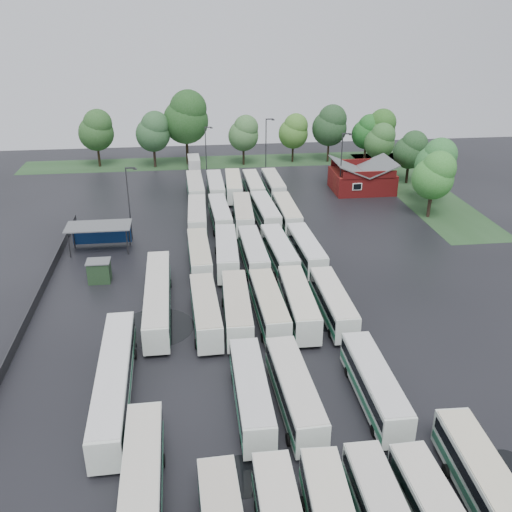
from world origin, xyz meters
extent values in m
plane|color=black|center=(0.00, 0.00, 0.00)|extent=(160.00, 160.00, 0.00)
cube|color=maroon|center=(24.00, 42.80, 1.70)|extent=(10.00, 8.00, 3.40)
cube|color=#4C4F51|center=(21.50, 42.80, 4.30)|extent=(5.07, 8.60, 2.19)
cube|color=#4C4F51|center=(26.50, 42.80, 4.30)|extent=(5.07, 8.60, 2.19)
cube|color=maroon|center=(24.00, 38.80, 3.90)|extent=(9.00, 0.20, 1.20)
cube|color=silver|center=(22.00, 38.75, 2.00)|extent=(1.60, 0.12, 1.20)
cylinder|color=#2D2D30|center=(-20.80, 20.00, 1.70)|extent=(0.16, 0.16, 3.40)
cylinder|color=#2D2D30|center=(-13.60, 20.00, 1.70)|extent=(0.16, 0.16, 3.40)
cylinder|color=#2D2D30|center=(-20.80, 23.20, 1.70)|extent=(0.16, 0.16, 3.40)
cylinder|color=#2D2D30|center=(-13.60, 23.20, 1.70)|extent=(0.16, 0.16, 3.40)
cube|color=#4C4F51|center=(-17.20, 21.60, 3.50)|extent=(8.20, 4.20, 0.15)
cube|color=navy|center=(-17.20, 23.50, 1.60)|extent=(7.60, 0.08, 2.60)
cube|color=#1B331B|center=(-16.20, 12.60, 1.25)|extent=(2.50, 2.00, 2.50)
cube|color=#4C4F51|center=(-16.20, 12.60, 2.56)|extent=(2.70, 2.20, 0.12)
cube|color=#203E1E|center=(2.00, 64.80, 0.01)|extent=(80.00, 10.00, 0.01)
cube|color=#203E1E|center=(34.00, 42.80, 0.01)|extent=(10.00, 50.00, 0.01)
cube|color=#2D2D30|center=(-22.20, 8.00, 0.60)|extent=(0.10, 50.00, 1.20)
cylinder|color=black|center=(-4.36, -22.31, 0.43)|extent=(2.43, 0.91, 0.91)
cylinder|color=black|center=(-1.03, -22.32, 0.43)|extent=(2.46, 0.93, 0.93)
cylinder|color=black|center=(1.93, -22.38, 0.44)|extent=(2.48, 0.93, 0.93)
cube|color=#B4B0A7|center=(5.14, -25.79, 3.10)|extent=(2.32, 11.12, 0.11)
cylinder|color=black|center=(5.14, -22.12, 0.43)|extent=(2.43, 0.92, 0.92)
cube|color=beige|center=(8.27, -26.24, 3.11)|extent=(2.62, 11.20, 0.11)
cylinder|color=black|center=(8.27, -22.57, 0.43)|extent=(2.44, 0.92, 0.92)
cube|color=silver|center=(-1.36, -12.39, 1.77)|extent=(2.43, 11.63, 2.66)
cube|color=black|center=(-1.36, -12.39, 2.30)|extent=(2.48, 11.16, 0.85)
cube|color=#1C6A49|center=(-1.36, -12.39, 1.18)|extent=(2.47, 11.39, 0.59)
cube|color=#B6B6B6|center=(-1.36, -12.39, 3.15)|extent=(2.33, 11.28, 0.12)
cylinder|color=black|center=(-1.36, -16.11, 0.44)|extent=(2.47, 0.93, 0.93)
cylinder|color=black|center=(-1.36, -8.67, 0.44)|extent=(2.47, 0.93, 0.93)
cube|color=silver|center=(2.04, -12.63, 1.79)|extent=(2.96, 11.87, 2.70)
cube|color=black|center=(2.04, -12.63, 2.33)|extent=(3.00, 11.40, 0.86)
cube|color=#246446|center=(2.04, -12.63, 1.20)|extent=(3.00, 11.63, 0.59)
cube|color=#BCB8AF|center=(2.04, -12.63, 3.19)|extent=(2.85, 11.51, 0.12)
cylinder|color=black|center=(2.04, -16.39, 0.44)|extent=(2.50, 0.94, 0.94)
cylinder|color=black|center=(2.04, -8.86, 0.44)|extent=(2.50, 0.94, 0.94)
cube|color=silver|center=(8.54, -12.56, 1.77)|extent=(2.43, 11.64, 2.67)
cube|color=black|center=(8.54, -12.56, 2.30)|extent=(2.49, 11.18, 0.85)
cube|color=#27714C|center=(8.54, -12.56, 1.18)|extent=(2.48, 11.41, 0.59)
cube|color=#BDBDBD|center=(8.54, -12.56, 3.15)|extent=(2.33, 11.30, 0.12)
cylinder|color=black|center=(8.54, -16.29, 0.44)|extent=(2.47, 0.93, 0.93)
cylinder|color=black|center=(8.54, -8.83, 0.44)|extent=(2.47, 0.93, 0.93)
cube|color=silver|center=(-4.38, 0.99, 1.77)|extent=(2.85, 11.69, 2.66)
cube|color=black|center=(-4.38, 0.99, 2.30)|extent=(2.89, 11.23, 0.85)
cube|color=#22724C|center=(-4.38, 0.99, 1.18)|extent=(2.89, 11.46, 0.59)
cube|color=#B2AA97|center=(-4.38, 0.99, 3.14)|extent=(2.74, 11.34, 0.12)
cylinder|color=black|center=(-4.38, -2.72, 0.44)|extent=(2.47, 0.93, 0.93)
cylinder|color=black|center=(-4.38, 4.70, 0.44)|extent=(2.47, 0.93, 0.93)
cube|color=silver|center=(-1.27, 1.06, 1.81)|extent=(2.84, 11.98, 2.73)
cube|color=black|center=(-1.27, 1.06, 2.36)|extent=(2.88, 11.50, 0.87)
cube|color=#29724E|center=(-1.27, 1.06, 1.21)|extent=(2.88, 11.74, 0.60)
cube|color=#B2A894|center=(-1.27, 1.06, 3.22)|extent=(2.73, 11.62, 0.12)
cylinder|color=black|center=(-1.27, -2.75, 0.45)|extent=(2.53, 0.95, 0.95)
cylinder|color=black|center=(-1.27, 4.87, 0.45)|extent=(2.53, 0.95, 0.95)
cube|color=silver|center=(1.99, 1.27, 1.78)|extent=(2.72, 11.75, 2.68)
cube|color=black|center=(1.99, 1.27, 2.31)|extent=(2.77, 11.28, 0.86)
cube|color=#166D48|center=(1.99, 1.27, 1.19)|extent=(2.77, 11.51, 0.59)
cube|color=#BBB498|center=(1.99, 1.27, 3.17)|extent=(2.62, 11.39, 0.12)
cylinder|color=black|center=(1.99, -2.47, 0.44)|extent=(2.48, 0.94, 0.94)
cylinder|color=black|center=(1.99, 5.02, 0.44)|extent=(2.48, 0.94, 0.94)
cube|color=silver|center=(5.05, 1.39, 1.83)|extent=(2.74, 12.06, 2.75)
cube|color=black|center=(5.05, 1.39, 2.38)|extent=(2.79, 11.58, 0.88)
cube|color=#26674B|center=(5.05, 1.39, 1.22)|extent=(2.78, 11.82, 0.61)
cube|color=beige|center=(5.05, 1.39, 3.25)|extent=(2.63, 11.69, 0.12)
cylinder|color=black|center=(5.05, -2.45, 0.45)|extent=(2.55, 0.96, 0.96)
cylinder|color=black|center=(5.05, 5.23, 0.45)|extent=(2.55, 0.96, 0.96)
cube|color=silver|center=(8.57, 1.16, 1.75)|extent=(2.46, 11.55, 2.64)
cube|color=black|center=(8.57, 1.16, 2.28)|extent=(2.51, 11.08, 0.85)
cube|color=#1D744B|center=(8.57, 1.16, 1.17)|extent=(2.50, 11.32, 0.58)
cube|color=beige|center=(8.57, 1.16, 3.12)|extent=(2.36, 11.20, 0.12)
cylinder|color=black|center=(8.57, -2.53, 0.43)|extent=(2.45, 0.92, 0.92)
cylinder|color=black|center=(8.57, 4.85, 0.43)|extent=(2.45, 0.92, 0.92)
cube|color=silver|center=(-4.56, 14.61, 1.74)|extent=(2.70, 11.52, 2.63)
cube|color=black|center=(-4.56, 14.61, 2.27)|extent=(2.75, 11.06, 0.84)
cube|color=#206443|center=(-4.56, 14.61, 1.16)|extent=(2.74, 11.29, 0.58)
cube|color=#B2AC92|center=(-4.56, 14.61, 3.10)|extent=(2.60, 11.17, 0.11)
cylinder|color=black|center=(-4.56, 10.94, 0.43)|extent=(2.43, 0.92, 0.92)
cylinder|color=black|center=(-4.56, 18.27, 0.43)|extent=(2.43, 0.92, 0.92)
cube|color=silver|center=(-1.24, 14.92, 1.83)|extent=(3.01, 12.12, 2.76)
cube|color=black|center=(-1.24, 14.92, 2.38)|extent=(3.05, 11.65, 0.88)
cube|color=#1B6C49|center=(-1.24, 14.92, 1.22)|extent=(3.05, 11.89, 0.61)
cube|color=#B6B6B6|center=(-1.24, 14.92, 3.26)|extent=(2.89, 11.76, 0.12)
cylinder|color=black|center=(-1.24, 11.07, 0.45)|extent=(2.56, 0.96, 0.96)
cylinder|color=black|center=(-1.24, 18.77, 0.45)|extent=(2.56, 0.96, 0.96)
cube|color=silver|center=(1.96, 14.58, 1.77)|extent=(2.66, 11.71, 2.67)
cube|color=black|center=(1.96, 14.58, 2.31)|extent=(2.71, 11.25, 0.86)
cube|color=#10603B|center=(1.96, 14.58, 1.19)|extent=(2.71, 11.48, 0.59)
cube|color=#B6B6B6|center=(1.96, 14.58, 3.16)|extent=(2.56, 11.36, 0.12)
cylinder|color=black|center=(1.96, 10.85, 0.44)|extent=(2.48, 0.93, 0.93)
cylinder|color=black|center=(1.96, 18.31, 0.44)|extent=(2.48, 0.93, 0.93)
cube|color=silver|center=(5.16, 14.46, 1.81)|extent=(3.08, 11.99, 2.72)
cube|color=black|center=(5.16, 14.46, 2.35)|extent=(3.11, 11.52, 0.87)
cube|color=#1A6D4A|center=(5.16, 14.46, 1.21)|extent=(3.12, 11.75, 0.60)
cube|color=silver|center=(5.16, 14.46, 3.22)|extent=(2.96, 11.63, 0.12)
cylinder|color=black|center=(5.16, 10.65, 0.45)|extent=(2.52, 0.95, 0.95)
cylinder|color=black|center=(5.16, 18.26, 0.45)|extent=(2.52, 0.95, 0.95)
cube|color=silver|center=(8.56, 14.66, 1.78)|extent=(2.92, 11.82, 2.69)
cube|color=black|center=(8.56, 14.66, 2.32)|extent=(2.96, 11.36, 0.86)
cube|color=#216F4F|center=(8.56, 14.66, 1.19)|extent=(2.96, 11.59, 0.59)
cube|color=silver|center=(8.56, 14.66, 3.18)|extent=(2.81, 11.47, 0.12)
cylinder|color=black|center=(8.56, 10.91, 0.44)|extent=(2.49, 0.94, 0.94)
cylinder|color=black|center=(8.56, 18.42, 0.44)|extent=(2.49, 0.94, 0.94)
cube|color=silver|center=(-4.45, 28.16, 1.80)|extent=(2.72, 11.91, 2.72)
cube|color=black|center=(-4.45, 28.16, 2.35)|extent=(2.77, 11.44, 0.87)
cube|color=#1F6F4D|center=(-4.45, 28.16, 1.21)|extent=(2.77, 11.68, 0.60)
cube|color=#B6B1A9|center=(-4.45, 28.16, 3.21)|extent=(2.61, 11.55, 0.12)
cylinder|color=black|center=(-4.45, 24.37, 0.44)|extent=(2.52, 0.95, 0.95)
cylinder|color=black|center=(-4.45, 31.96, 0.44)|extent=(2.52, 0.95, 0.95)
cube|color=silver|center=(-1.18, 28.71, 1.74)|extent=(2.82, 11.55, 2.63)
cube|color=black|center=(-1.18, 28.71, 2.27)|extent=(2.86, 11.10, 0.84)
cube|color=#186142|center=(-1.18, 28.71, 1.17)|extent=(2.86, 11.33, 0.58)
cube|color=#B9B9B9|center=(-1.18, 28.71, 3.11)|extent=(2.71, 11.21, 0.11)
cylinder|color=black|center=(-1.18, 25.04, 0.43)|extent=(2.44, 0.92, 0.92)
cylinder|color=black|center=(-1.18, 32.38, 0.43)|extent=(2.44, 0.92, 0.92)
cube|color=silver|center=(2.12, 28.40, 1.81)|extent=(3.03, 12.01, 2.73)
cube|color=black|center=(2.12, 28.40, 2.36)|extent=(3.07, 11.53, 0.87)
cube|color=#1A6043|center=(2.12, 28.40, 1.21)|extent=(3.07, 11.77, 0.60)
cube|color=#B3A998|center=(2.12, 28.40, 3.22)|extent=(2.91, 11.64, 0.12)
cylinder|color=black|center=(2.12, 24.59, 0.45)|extent=(2.53, 0.95, 0.95)
cylinder|color=black|center=(2.12, 32.21, 0.45)|extent=(2.53, 0.95, 0.95)
cube|color=silver|center=(5.39, 28.69, 1.81)|extent=(3.04, 11.99, 2.72)
cube|color=black|center=(5.39, 28.69, 2.35)|extent=(3.08, 11.52, 0.87)
cube|color=#266748|center=(5.39, 28.69, 1.21)|extent=(3.08, 11.75, 0.60)
cube|color=silver|center=(5.39, 28.69, 3.22)|extent=(2.93, 11.63, 0.12)
cylinder|color=black|center=(5.39, 24.89, 0.45)|extent=(2.53, 0.95, 0.95)
cylinder|color=black|center=(5.39, 32.50, 0.45)|extent=(2.53, 0.95, 0.95)
cube|color=silver|center=(8.45, 28.14, 1.78)|extent=(2.54, 11.74, 2.69)
cube|color=black|center=(8.45, 28.14, 2.32)|extent=(2.60, 11.27, 0.86)
cube|color=#265F42|center=(8.45, 28.14, 1.19)|extent=(2.59, 11.51, 0.59)
cube|color=beige|center=(8.45, 28.14, 3.17)|extent=(2.44, 11.39, 0.12)
cylinder|color=black|center=(8.45, 24.39, 0.44)|extent=(2.49, 0.94, 0.94)
cylinder|color=black|center=(8.45, 31.89, 0.44)|extent=(2.49, 0.94, 0.94)
cube|color=silver|center=(-4.39, 41.72, 1.81)|extent=(2.79, 11.95, 2.72)
cube|color=black|center=(-4.39, 41.72, 2.35)|extent=(2.84, 11.47, 0.87)
cube|color=#216D47|center=(-4.39, 41.72, 1.21)|extent=(2.84, 11.71, 0.60)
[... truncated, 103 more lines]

